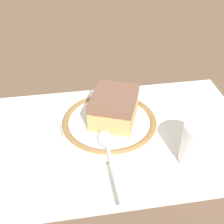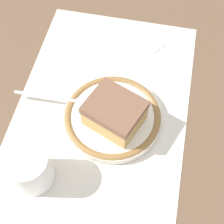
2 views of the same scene
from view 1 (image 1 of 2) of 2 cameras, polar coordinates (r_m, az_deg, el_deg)
name	(u,v)px [view 1 (image 1 of 2)]	position (r m, az deg, el deg)	size (l,w,h in m)	color
ground_plane	(111,137)	(0.55, -0.11, -4.63)	(2.40, 2.40, 0.00)	brown
placemat	(111,137)	(0.55, -0.11, -4.58)	(0.50, 0.31, 0.00)	beige
plate	(112,123)	(0.56, 0.00, -2.10)	(0.17, 0.17, 0.02)	silver
cake_slice	(114,107)	(0.54, 0.39, 0.89)	(0.10, 0.11, 0.05)	tan
spoon	(108,147)	(0.50, -0.82, -6.50)	(0.03, 0.15, 0.01)	silver
cup	(202,146)	(0.50, 16.28, -6.02)	(0.07, 0.07, 0.07)	white
sugar_packet	(1,124)	(0.60, -19.76, -2.06)	(0.05, 0.03, 0.01)	white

